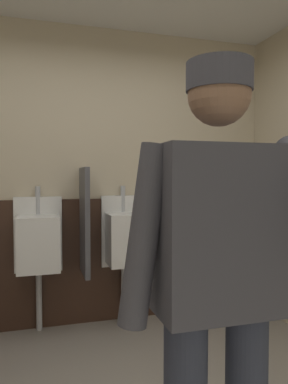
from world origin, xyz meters
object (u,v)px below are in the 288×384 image
(urinal_right, at_px, (203,234))
(person, at_px, (219,284))
(urinal_middle, at_px, (126,238))
(urinal_left, at_px, (38,242))

(urinal_right, relative_size, person, 0.74)
(urinal_middle, bearing_deg, urinal_right, 0.00)
(urinal_middle, height_order, person, person)
(urinal_left, distance_m, urinal_middle, 0.75)
(person, bearing_deg, urinal_middle, 84.57)
(person, bearing_deg, urinal_right, 65.60)
(urinal_left, relative_size, urinal_right, 1.00)
(urinal_left, bearing_deg, urinal_middle, 0.00)
(urinal_right, bearing_deg, person, -114.40)
(urinal_left, bearing_deg, urinal_right, 0.00)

